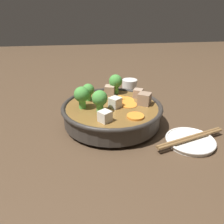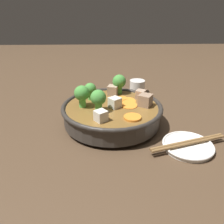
{
  "view_description": "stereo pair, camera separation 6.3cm",
  "coord_description": "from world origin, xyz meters",
  "px_view_note": "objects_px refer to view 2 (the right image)",
  "views": [
    {
      "loc": [
        0.56,
        -0.08,
        0.31
      ],
      "look_at": [
        0.0,
        0.0,
        0.04
      ],
      "focal_mm": 35.0,
      "sensor_mm": 36.0,
      "label": 1
    },
    {
      "loc": [
        0.57,
        -0.02,
        0.31
      ],
      "look_at": [
        0.0,
        0.0,
        0.04
      ],
      "focal_mm": 35.0,
      "sensor_mm": 36.0,
      "label": 2
    }
  ],
  "objects_px": {
    "stirfry_bowl": "(112,111)",
    "tea_cup": "(137,86)",
    "side_saucer": "(188,146)",
    "chopsticks_pair": "(188,142)"
  },
  "relations": [
    {
      "from": "side_saucer",
      "to": "chopsticks_pair",
      "type": "height_order",
      "value": "chopsticks_pair"
    },
    {
      "from": "stirfry_bowl",
      "to": "chopsticks_pair",
      "type": "xyz_separation_m",
      "value": [
        0.13,
        0.18,
        -0.03
      ]
    },
    {
      "from": "side_saucer",
      "to": "stirfry_bowl",
      "type": "bearing_deg",
      "value": -126.23
    },
    {
      "from": "tea_cup",
      "to": "chopsticks_pair",
      "type": "bearing_deg",
      "value": 10.06
    },
    {
      "from": "stirfry_bowl",
      "to": "tea_cup",
      "type": "height_order",
      "value": "stirfry_bowl"
    },
    {
      "from": "stirfry_bowl",
      "to": "side_saucer",
      "type": "distance_m",
      "value": 0.23
    },
    {
      "from": "chopsticks_pair",
      "to": "stirfry_bowl",
      "type": "bearing_deg",
      "value": -126.23
    },
    {
      "from": "stirfry_bowl",
      "to": "tea_cup",
      "type": "xyz_separation_m",
      "value": [
        -0.26,
        0.11,
        -0.02
      ]
    },
    {
      "from": "stirfry_bowl",
      "to": "side_saucer",
      "type": "xyz_separation_m",
      "value": [
        0.13,
        0.18,
        -0.03
      ]
    },
    {
      "from": "side_saucer",
      "to": "tea_cup",
      "type": "height_order",
      "value": "tea_cup"
    }
  ]
}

